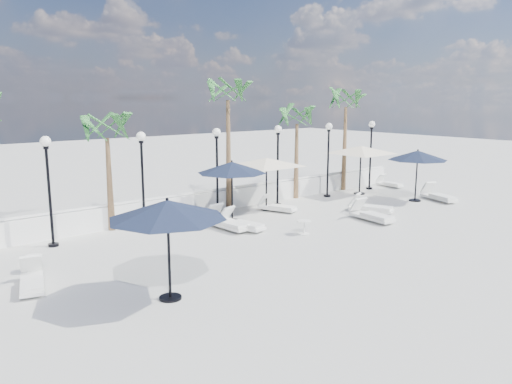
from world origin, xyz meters
TOP-DOWN VIEW (x-y plane):
  - ground at (0.00, 0.00)m, footprint 100.00×100.00m
  - balustrade at (0.00, 7.50)m, footprint 26.00×0.30m
  - lamppost_1 at (-7.00, 6.50)m, footprint 0.36×0.36m
  - lamppost_2 at (-3.50, 6.50)m, footprint 0.36×0.36m
  - lamppost_3 at (0.00, 6.50)m, footprint 0.36×0.36m
  - lamppost_4 at (3.50, 6.50)m, footprint 0.36×0.36m
  - lamppost_5 at (7.00, 6.50)m, footprint 0.36×0.36m
  - lamppost_6 at (10.50, 6.50)m, footprint 0.36×0.36m
  - palm_1 at (-4.50, 7.30)m, footprint 2.60×2.60m
  - palm_2 at (1.20, 7.30)m, footprint 2.60×2.60m
  - palm_3 at (5.50, 7.30)m, footprint 2.60×2.60m
  - palm_4 at (9.20, 7.30)m, footprint 2.60×2.60m
  - lounger_0 at (-8.73, 2.82)m, footprint 1.05×1.91m
  - lounger_2 at (-0.93, 4.53)m, footprint 0.86×2.21m
  - lounger_3 at (2.64, 5.57)m, footprint 1.20×1.88m
  - lounger_4 at (-0.56, 4.10)m, footprint 1.07×2.08m
  - lounger_5 at (5.75, 2.72)m, footprint 1.30×2.08m
  - lounger_6 at (4.54, 1.73)m, footprint 0.89×2.15m
  - lounger_7 at (10.53, 2.20)m, footprint 1.26×2.17m
  - lounger_8 at (12.00, 6.22)m, footprint 0.61×1.67m
  - side_table_1 at (-8.28, 4.20)m, footprint 0.51×0.51m
  - side_table_2 at (0.87, 2.05)m, footprint 0.54×0.54m
  - parasol_navy_left at (-6.19, -0.18)m, footprint 3.02×3.02m
  - parasol_navy_mid at (-0.04, 5.39)m, footprint 2.88×2.88m
  - parasol_navy_right at (9.58, 2.93)m, footprint 2.91×2.91m
  - parasol_cream_sq_a at (2.54, 6.20)m, footprint 5.27×5.27m
  - parasol_cream_sq_b at (8.90, 5.90)m, footprint 5.56×5.56m

SIDE VIEW (x-z plane):
  - ground at x=0.00m, z-range 0.00..0.00m
  - lounger_8 at x=12.00m, z-range -0.10..0.52m
  - lounger_3 at x=2.64m, z-range -0.11..0.56m
  - lounger_0 at x=-8.73m, z-range -0.11..0.57m
  - lounger_5 at x=5.75m, z-range -0.12..0.62m
  - lounger_4 at x=-0.56m, z-range -0.12..0.62m
  - lounger_7 at x=10.53m, z-range -0.13..0.65m
  - lounger_6 at x=4.54m, z-range -0.13..0.65m
  - lounger_2 at x=-0.93m, z-range -0.13..0.68m
  - side_table_1 at x=-8.28m, z-range 0.05..0.55m
  - side_table_2 at x=0.87m, z-range 0.05..0.58m
  - balustrade at x=0.00m, z-range -0.04..0.97m
  - parasol_navy_mid at x=-0.04m, z-range 0.98..3.56m
  - parasol_navy_right at x=9.58m, z-range 0.99..3.59m
  - parasol_navy_left at x=-6.19m, z-range 1.02..3.68m
  - parasol_cream_sq_a at x=2.54m, z-range 1.10..3.69m
  - lamppost_1 at x=-7.00m, z-range 0.57..4.41m
  - lamppost_2 at x=-3.50m, z-range 0.57..4.41m
  - lamppost_3 at x=0.00m, z-range 0.57..4.41m
  - lamppost_4 at x=3.50m, z-range 0.57..4.41m
  - lamppost_5 at x=7.00m, z-range 0.57..4.41m
  - lamppost_6 at x=10.50m, z-range 0.57..4.41m
  - parasol_cream_sq_b at x=8.90m, z-range 1.18..3.97m
  - palm_1 at x=-4.50m, z-range 1.40..6.10m
  - palm_3 at x=5.50m, z-range 1.50..6.40m
  - palm_4 at x=9.20m, z-range 1.88..7.58m
  - palm_2 at x=1.20m, z-range 2.07..8.17m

